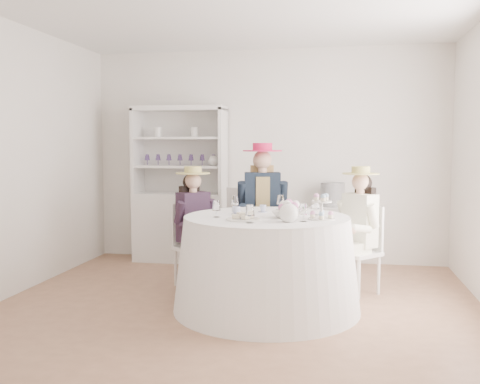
# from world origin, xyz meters

# --- Properties ---
(ground) EXTENTS (4.50, 4.50, 0.00)m
(ground) POSITION_xyz_m (0.00, 0.00, 0.00)
(ground) COLOR #8D6246
(ground) RESTS_ON ground
(ceiling) EXTENTS (4.50, 4.50, 0.00)m
(ceiling) POSITION_xyz_m (0.00, 0.00, 2.70)
(ceiling) COLOR white
(ceiling) RESTS_ON wall_back
(wall_back) EXTENTS (4.50, 0.00, 4.50)m
(wall_back) POSITION_xyz_m (0.00, 2.00, 1.35)
(wall_back) COLOR silver
(wall_back) RESTS_ON ground
(wall_front) EXTENTS (4.50, 0.00, 4.50)m
(wall_front) POSITION_xyz_m (0.00, -2.00, 1.35)
(wall_front) COLOR silver
(wall_front) RESTS_ON ground
(wall_left) EXTENTS (0.00, 4.50, 4.50)m
(wall_left) POSITION_xyz_m (-2.25, 0.00, 1.35)
(wall_left) COLOR silver
(wall_left) RESTS_ON ground
(tea_table) EXTENTS (1.68, 1.68, 0.85)m
(tea_table) POSITION_xyz_m (0.28, -0.08, 0.42)
(tea_table) COLOR white
(tea_table) RESTS_ON ground
(hutch) EXTENTS (1.22, 0.58, 1.98)m
(hutch) POSITION_xyz_m (-1.08, 1.77, 0.70)
(hutch) COLOR silver
(hutch) RESTS_ON ground
(side_table) EXTENTS (0.61, 0.61, 0.75)m
(side_table) POSITION_xyz_m (0.84, 1.75, 0.37)
(side_table) COLOR silver
(side_table) RESTS_ON ground
(hatbox) EXTENTS (0.33, 0.33, 0.29)m
(hatbox) POSITION_xyz_m (0.84, 1.75, 0.89)
(hatbox) COLOR black
(hatbox) RESTS_ON side_table
(guest_left) EXTENTS (0.54, 0.53, 1.27)m
(guest_left) POSITION_xyz_m (-0.57, 0.56, 0.71)
(guest_left) COLOR silver
(guest_left) RESTS_ON ground
(guest_mid) EXTENTS (0.57, 0.60, 1.51)m
(guest_mid) POSITION_xyz_m (0.09, 0.97, 0.86)
(guest_mid) COLOR silver
(guest_mid) RESTS_ON ground
(guest_right) EXTENTS (0.54, 0.54, 1.28)m
(guest_right) POSITION_xyz_m (1.11, 0.59, 0.72)
(guest_right) COLOR silver
(guest_right) RESTS_ON ground
(spare_chair) EXTENTS (0.47, 0.47, 0.98)m
(spare_chair) POSITION_xyz_m (-0.20, 1.51, 0.53)
(spare_chair) COLOR silver
(spare_chair) RESTS_ON ground
(teacup_a) EXTENTS (0.10, 0.10, 0.06)m
(teacup_a) POSITION_xyz_m (-0.01, -0.02, 0.88)
(teacup_a) COLOR white
(teacup_a) RESTS_ON tea_table
(teacup_b) EXTENTS (0.07, 0.07, 0.06)m
(teacup_b) POSITION_xyz_m (0.21, 0.18, 0.88)
(teacup_b) COLOR white
(teacup_b) RESTS_ON tea_table
(teacup_c) EXTENTS (0.10, 0.10, 0.07)m
(teacup_c) POSITION_xyz_m (0.49, 0.08, 0.89)
(teacup_c) COLOR white
(teacup_c) RESTS_ON tea_table
(flower_bowl) EXTENTS (0.22, 0.22, 0.05)m
(flower_bowl) POSITION_xyz_m (0.44, -0.18, 0.88)
(flower_bowl) COLOR white
(flower_bowl) RESTS_ON tea_table
(flower_arrangement) EXTENTS (0.19, 0.20, 0.07)m
(flower_arrangement) POSITION_xyz_m (0.48, -0.12, 0.95)
(flower_arrangement) COLOR #CC66A0
(flower_arrangement) RESTS_ON tea_table
(table_teapot) EXTENTS (0.23, 0.17, 0.17)m
(table_teapot) POSITION_xyz_m (0.51, -0.41, 0.93)
(table_teapot) COLOR white
(table_teapot) RESTS_ON tea_table
(sandwich_plate) EXTENTS (0.29, 0.29, 0.06)m
(sandwich_plate) POSITION_xyz_m (0.11, -0.37, 0.87)
(sandwich_plate) COLOR white
(sandwich_plate) RESTS_ON tea_table
(cupcake_stand) EXTENTS (0.23, 0.23, 0.22)m
(cupcake_stand) POSITION_xyz_m (0.77, -0.21, 0.93)
(cupcake_stand) COLOR white
(cupcake_stand) RESTS_ON tea_table
(stemware_set) EXTENTS (0.93, 0.97, 0.15)m
(stemware_set) POSITION_xyz_m (0.28, -0.08, 0.93)
(stemware_set) COLOR white
(stemware_set) RESTS_ON tea_table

